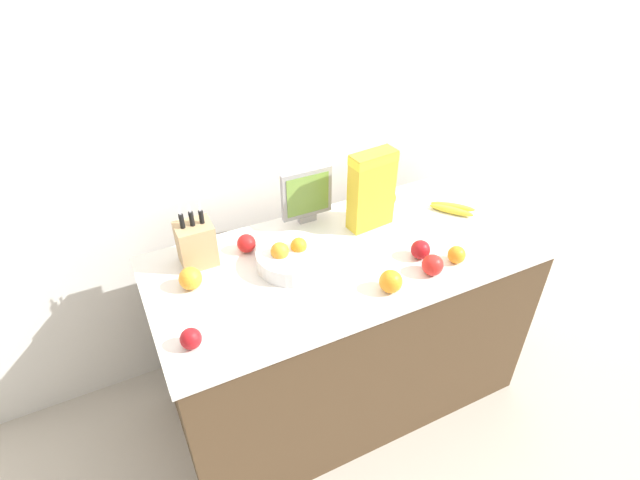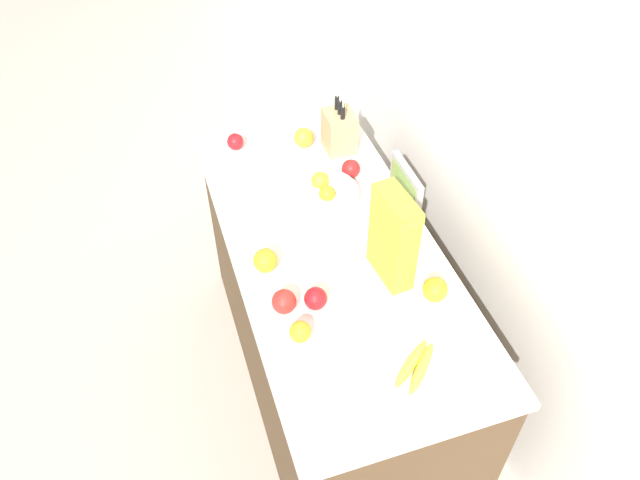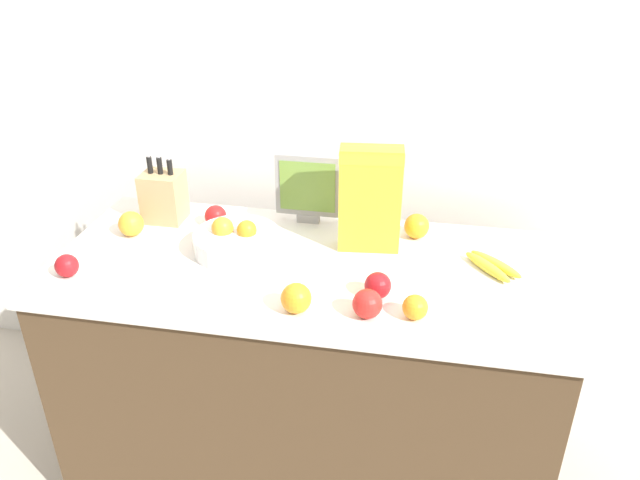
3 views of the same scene
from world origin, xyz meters
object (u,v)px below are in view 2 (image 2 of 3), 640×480
(apple_leftmost, at_px, (315,298))
(knife_block, at_px, (339,131))
(banana_bunch, at_px, (416,366))
(orange_front_right, at_px, (300,332))
(orange_near_bowl, at_px, (265,260))
(orange_mid_right, at_px, (304,138))
(orange_back_center, at_px, (435,289))
(apple_front, at_px, (351,169))
(fruit_bowl, at_px, (323,196))
(apple_rear, at_px, (235,142))
(apple_rightmost, at_px, (284,301))
(small_monitor, at_px, (404,194))
(cereal_box, at_px, (394,235))

(apple_leftmost, bearing_deg, knife_block, 155.58)
(banana_bunch, distance_m, apple_leftmost, 0.39)
(orange_front_right, height_order, orange_near_bowl, orange_near_bowl)
(apple_leftmost, distance_m, orange_mid_right, 0.88)
(apple_leftmost, height_order, orange_front_right, apple_leftmost)
(orange_front_right, height_order, orange_back_center, orange_back_center)
(apple_front, bearing_deg, orange_front_right, -31.09)
(fruit_bowl, bearing_deg, orange_front_right, -24.57)
(apple_leftmost, height_order, apple_front, same)
(apple_rear, distance_m, orange_near_bowl, 0.71)
(orange_near_bowl, height_order, orange_mid_right, same)
(apple_front, bearing_deg, fruit_bowl, -51.92)
(orange_back_center, bearing_deg, apple_leftmost, -103.04)
(orange_near_bowl, distance_m, orange_mid_right, 0.72)
(orange_front_right, bearing_deg, apple_front, 148.91)
(apple_rear, bearing_deg, knife_block, 71.97)
(fruit_bowl, distance_m, banana_bunch, 0.79)
(apple_rightmost, bearing_deg, fruit_bowl, 148.20)
(apple_leftmost, xyz_separation_m, orange_mid_right, (-0.85, 0.22, 0.00))
(banana_bunch, bearing_deg, small_monitor, 160.47)
(cereal_box, height_order, apple_rightmost, cereal_box)
(apple_rear, xyz_separation_m, orange_mid_right, (0.07, 0.28, 0.01))
(cereal_box, relative_size, orange_near_bowl, 4.01)
(small_monitor, relative_size, banana_bunch, 1.30)
(cereal_box, distance_m, apple_leftmost, 0.33)
(apple_leftmost, xyz_separation_m, orange_back_center, (0.09, 0.38, 0.00))
(cereal_box, height_order, apple_front, cereal_box)
(apple_front, distance_m, orange_mid_right, 0.28)
(fruit_bowl, relative_size, apple_front, 3.65)
(small_monitor, bearing_deg, cereal_box, -32.20)
(cereal_box, bearing_deg, small_monitor, 141.79)
(knife_block, relative_size, fruit_bowl, 0.96)
(apple_front, xyz_separation_m, orange_mid_right, (-0.25, -0.12, 0.00))
(cereal_box, height_order, orange_mid_right, cereal_box)
(apple_rightmost, bearing_deg, orange_near_bowl, -176.58)
(fruit_bowl, height_order, apple_front, fruit_bowl)
(apple_rightmost, distance_m, apple_front, 0.72)
(knife_block, relative_size, cereal_box, 0.77)
(banana_bunch, height_order, apple_leftmost, apple_leftmost)
(orange_back_center, bearing_deg, orange_mid_right, -170.25)
(cereal_box, bearing_deg, orange_front_right, -71.43)
(fruit_bowl, distance_m, orange_front_right, 0.63)
(cereal_box, height_order, orange_back_center, cereal_box)
(orange_front_right, bearing_deg, banana_bunch, 53.94)
(orange_mid_right, bearing_deg, knife_block, 64.84)
(small_monitor, xyz_separation_m, apple_front, (-0.31, -0.09, -0.09))
(knife_block, bearing_deg, small_monitor, 8.25)
(apple_leftmost, bearing_deg, banana_bunch, 33.09)
(apple_rightmost, bearing_deg, apple_front, 142.68)
(apple_front, bearing_deg, knife_block, 174.98)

